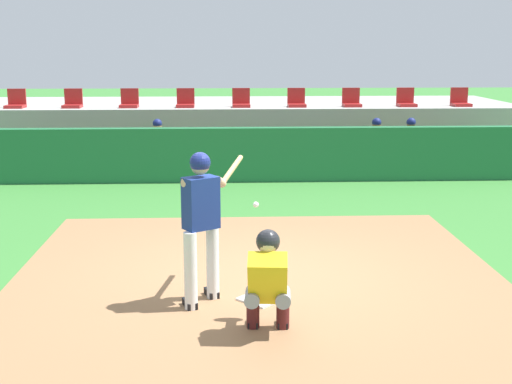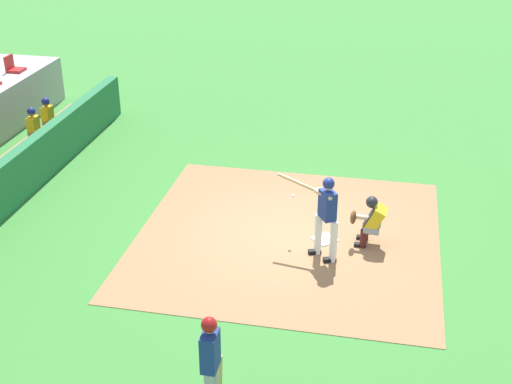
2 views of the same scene
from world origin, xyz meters
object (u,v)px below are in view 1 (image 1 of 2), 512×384
Objects in this scene: batter_at_plate at (202,218)px; dugout_player_0 at (158,146)px; stadium_seat_6 at (351,101)px; catcher_crouched at (267,277)px; stadium_seat_7 at (406,101)px; stadium_seat_5 at (297,101)px; stadium_seat_8 at (460,101)px; stadium_seat_0 at (16,102)px; stadium_seat_3 at (185,102)px; dugout_player_2 at (411,145)px; dugout_player_1 at (377,145)px; stadium_seat_1 at (73,102)px; stadium_seat_4 at (241,102)px; home_plate at (262,299)px; stadium_seat_2 at (129,102)px.

dugout_player_0 is (-1.31, 8.20, -0.36)m from batter_at_plate.
stadium_seat_6 reaches higher than batter_at_plate.
catcher_crouched is (0.70, -0.86, -0.43)m from batter_at_plate.
stadium_seat_7 is at bearing 0.00° from stadium_seat_6.
batter_at_plate is at bearing 128.90° from catcher_crouched.
dugout_player_0 is 6.70m from stadium_seat_7.
stadium_seat_5 reaches higher than dugout_player_0.
stadium_seat_7 is 1.44m from stadium_seat_8.
stadium_seat_0 is 4.33m from stadium_seat_3.
stadium_seat_8 is (1.81, 2.03, 0.86)m from dugout_player_2.
stadium_seat_1 is at bearing 164.78° from dugout_player_1.
batter_at_plate is at bearing -93.84° from stadium_seat_4.
stadium_seat_1 is (-4.33, 10.18, 1.51)m from home_plate.
stadium_seat_0 and stadium_seat_3 have the same top height.
dugout_player_1 is at bearing -82.76° from stadium_seat_6.
dugout_player_1 is 2.71× the size of stadium_seat_7.
batter_at_plate is at bearing -116.13° from stadium_seat_7.
stadium_seat_5 reaches higher than dugout_player_2.
stadium_seat_6 is (2.88, 11.09, 0.93)m from catcher_crouched.
stadium_seat_0 is at bearing 119.58° from home_plate.
stadium_seat_4 is (2.89, 0.00, 0.00)m from stadium_seat_2.
stadium_seat_0 is at bearing 180.00° from stadium_seat_4.
stadium_seat_5 and stadium_seat_6 have the same top height.
stadium_seat_7 is 1.00× the size of stadium_seat_8.
home_plate is 1.09m from catcher_crouched.
dugout_player_2 is at bearing -131.61° from stadium_seat_8.
catcher_crouched is 11.50m from stadium_seat_2.
dugout_player_0 is at bearing 180.00° from dugout_player_1.
stadium_seat_1 is at bearing 180.00° from stadium_seat_7.
stadium_seat_1 is 1.00× the size of stadium_seat_3.
stadium_seat_8 is (7.77, 2.03, 0.86)m from dugout_player_0.
stadium_seat_0 is 1.00× the size of stadium_seat_3.
stadium_seat_8 is at bearing 62.53° from catcher_crouched.
dugout_player_2 is 2.71× the size of stadium_seat_3.
batter_at_plate is (-0.69, -0.05, 1.01)m from home_plate.
dugout_player_2 reaches higher than catcher_crouched.
stadium_seat_5 is at bearing 0.00° from stadium_seat_3.
stadium_seat_3 is 5.78m from stadium_seat_7.
stadium_seat_8 is (1.44, 0.00, 0.00)m from stadium_seat_7.
batter_at_plate is at bearing -115.06° from dugout_player_1.
stadium_seat_2 is 1.00× the size of stadium_seat_7.
stadium_seat_3 is at bearing 180.00° from stadium_seat_4.
batter_at_plate is 1.19m from catcher_crouched.
stadium_seat_4 reaches higher than home_plate.
stadium_seat_1 is (-7.48, 2.03, 0.86)m from dugout_player_1.
stadium_seat_6 is 1.00× the size of stadium_seat_8.
stadium_seat_2 is (-6.86, 2.03, 0.86)m from dugout_player_2.
dugout_player_2 is (0.82, 0.00, 0.00)m from dugout_player_1.
dugout_player_0 and dugout_player_1 have the same top height.
stadium_seat_6 reaches higher than home_plate.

